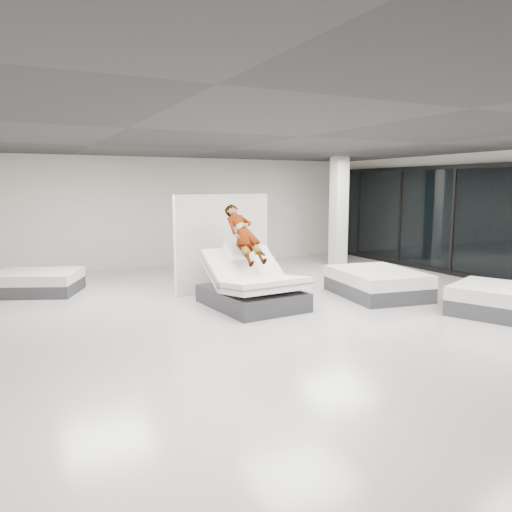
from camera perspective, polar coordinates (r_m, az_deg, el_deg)
name	(u,v)px	position (r m, az deg, el deg)	size (l,w,h in m)	color
room	(302,230)	(8.84, 5.33, 3.03)	(14.00, 14.04, 3.20)	beige
hero_bed	(252,288)	(9.81, -0.44, -3.69)	(1.69, 2.13, 1.23)	#333337
person	(244,245)	(9.95, -1.39, 1.31)	(0.55, 0.36, 1.51)	slate
remote	(263,254)	(9.78, 0.75, 0.26)	(0.05, 0.14, 0.03)	black
divider_panel	(223,243)	(11.24, -3.78, 1.50)	(2.40, 0.11, 2.18)	silver
flat_bed_right_far	(377,283)	(11.10, 13.67, -3.03)	(1.82, 2.25, 0.56)	#333337
flat_bed_right_near	(512,302)	(10.21, 27.25, -4.71)	(2.14, 2.40, 0.54)	#333337
flat_bed_left_far	(36,282)	(12.08, -23.87, -2.77)	(2.18, 1.95, 0.49)	#333337
column	(339,212)	(14.79, 9.42, 4.94)	(0.40, 0.40, 3.20)	beige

